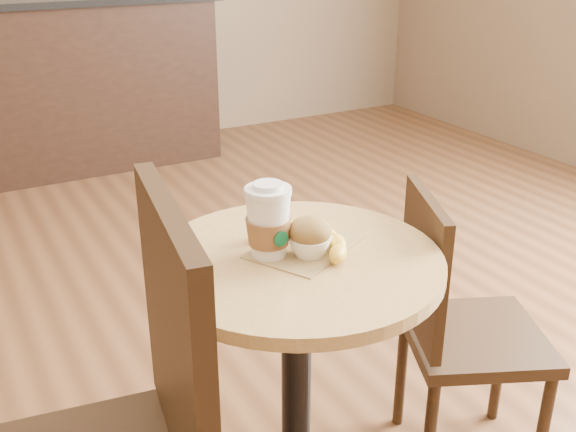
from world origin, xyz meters
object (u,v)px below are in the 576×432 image
object	(u,v)px
cafe_table	(296,349)
muffin	(310,237)
coffee_cup	(268,224)
banana	(305,240)
chair_right	(456,324)

from	to	relation	value
cafe_table	muffin	distance (m)	0.29
coffee_cup	banana	world-z (taller)	coffee_cup
cafe_table	banana	bearing A→B (deg)	34.00
coffee_cup	banana	size ratio (longest dim) A/B	0.67
cafe_table	chair_right	xyz separation A→B (m)	(0.48, -0.02, -0.07)
chair_right	muffin	world-z (taller)	muffin
cafe_table	muffin	xyz separation A→B (m)	(0.03, -0.01, 0.29)
coffee_cup	muffin	size ratio (longest dim) A/B	1.74
chair_right	muffin	xyz separation A→B (m)	(-0.45, 0.01, 0.35)
cafe_table	coffee_cup	world-z (taller)	coffee_cup
cafe_table	coffee_cup	distance (m)	0.32
chair_right	muffin	distance (m)	0.57
cafe_table	coffee_cup	xyz separation A→B (m)	(-0.05, 0.03, 0.32)
coffee_cup	muffin	bearing A→B (deg)	-33.81
muffin	chair_right	bearing A→B (deg)	-1.17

